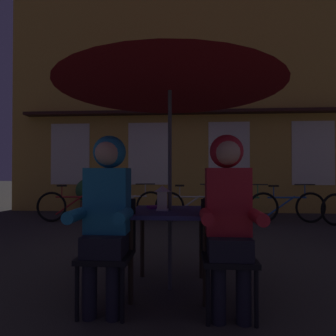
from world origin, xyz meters
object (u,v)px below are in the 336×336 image
chair_right (227,248)px  person_left_hooded (107,203)px  person_right_hooded (228,204)px  lantern (162,197)px  potted_plant (87,193)px  patio_umbrella (170,71)px  bicycle_fifth (287,207)px  book (158,207)px  bicycle_third (192,206)px  cafe_table (170,221)px  bicycle_second (128,205)px  chair_left (109,246)px  bicycle_nearest (75,206)px  bicycle_fourth (240,207)px

chair_right → person_left_hooded: size_ratio=0.62×
chair_right → person_right_hooded: person_right_hooded is taller
lantern → potted_plant: bearing=117.1°
patio_umbrella → person_right_hooded: (0.48, -0.43, -1.21)m
chair_right → bicycle_fifth: size_ratio=0.52×
person_left_hooded → book: 0.68m
person_left_hooded → person_right_hooded: size_ratio=1.00×
bicycle_third → book: bearing=-96.5°
patio_umbrella → chair_right: 1.68m
cafe_table → bicycle_fifth: bearing=57.6°
cafe_table → lantern: size_ratio=3.20×
patio_umbrella → bicycle_second: patio_umbrella is taller
chair_left → person_right_hooded: (0.96, -0.06, 0.36)m
chair_right → potted_plant: size_ratio=0.95×
lantern → patio_umbrella: bearing=20.0°
cafe_table → lantern: (-0.07, -0.02, 0.22)m
person_left_hooded → book: size_ratio=7.00×
bicycle_second → book: 3.69m
person_left_hooded → potted_plant: person_left_hooded is taller
bicycle_nearest → bicycle_fifth: 4.64m
person_left_hooded → bicycle_fifth: (2.80, 4.07, -0.50)m
chair_left → bicycle_third: size_ratio=0.52×
patio_umbrella → person_left_hooded: size_ratio=1.65×
chair_left → potted_plant: potted_plant is taller
lantern → bicycle_third: (0.35, 3.69, -0.51)m
patio_umbrella → potted_plant: bearing=117.9°
book → patio_umbrella: bearing=-74.9°
person_right_hooded → bicycle_fifth: person_right_hooded is taller
cafe_table → potted_plant: 5.18m
chair_left → chair_right: size_ratio=1.00×
bicycle_second → potted_plant: potted_plant is taller
bicycle_fourth → bicycle_fifth: bearing=4.7°
bicycle_fourth → bicycle_fifth: 1.02m
bicycle_nearest → potted_plant: potted_plant is taller
lantern → bicycle_fourth: size_ratio=0.14×
person_left_hooded → bicycle_second: 4.17m
bicycle_third → potted_plant: size_ratio=1.83×
bicycle_third → person_right_hooded: bearing=-87.2°
bicycle_nearest → book: bicycle_nearest is taller
cafe_table → bicycle_third: bearing=85.6°
bicycle_second → book: bicycle_second is taller
person_right_hooded → bicycle_fifth: (1.84, 4.07, -0.50)m
lantern → chair_left: bearing=-140.1°
lantern → chair_right: size_ratio=0.27×
patio_umbrella → bicycle_fourth: 4.16m
bicycle_second → bicycle_fifth: same height
person_right_hooded → bicycle_nearest: 4.82m
bicycle_second → bicycle_third: size_ratio=0.98×
chair_left → person_left_hooded: person_left_hooded is taller
person_left_hooded → cafe_table: bearing=41.6°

